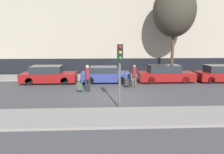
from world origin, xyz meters
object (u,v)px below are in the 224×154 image
at_px(trolley_right, 127,82).
at_px(traffic_light, 120,63).
at_px(trolley_left, 80,87).
at_px(parked_car_0, 49,75).
at_px(pedestrian_left, 88,76).
at_px(pedestrian_right, 134,75).
at_px(parked_car_1, 105,75).
at_px(bare_tree_near_crossing, 174,11).
at_px(parked_car_3, 221,74).
at_px(parked_car_2, 165,74).

height_order(trolley_right, traffic_light, traffic_light).
bearing_deg(trolley_left, parked_car_0, 131.55).
distance_m(pedestrian_left, trolley_right, 3.15).
bearing_deg(pedestrian_right, parked_car_1, 144.60).
relative_size(pedestrian_left, bare_tree_near_crossing, 0.22).
distance_m(parked_car_1, trolley_left, 3.76).
bearing_deg(traffic_light, trolley_left, 122.51).
relative_size(trolley_right, traffic_light, 0.35).
bearing_deg(parked_car_3, pedestrian_right, -166.35).
distance_m(traffic_light, bare_tree_near_crossing, 11.09).
xyz_separation_m(parked_car_3, pedestrian_right, (-7.63, -1.85, 0.31)).
bearing_deg(parked_car_3, parked_car_2, 178.88).
relative_size(parked_car_0, pedestrian_right, 2.60).
bearing_deg(trolley_right, bare_tree_near_crossing, 39.47).
distance_m(parked_car_0, bare_tree_near_crossing, 12.24).
distance_m(parked_car_1, parked_car_2, 5.04).
bearing_deg(trolley_left, parked_car_1, 61.16).
bearing_deg(parked_car_2, pedestrian_right, -146.31).
distance_m(parked_car_1, pedestrian_left, 3.46).
xyz_separation_m(parked_car_1, trolley_left, (-1.81, -3.28, -0.26)).
relative_size(parked_car_1, trolley_right, 3.45).
bearing_deg(traffic_light, parked_car_0, 126.91).
height_order(parked_car_3, pedestrian_left, pedestrian_left).
bearing_deg(pedestrian_right, parked_car_3, 23.09).
bearing_deg(trolley_right, pedestrian_right, -9.39).
bearing_deg(parked_car_3, traffic_light, -143.23).
relative_size(parked_car_0, parked_car_1, 1.10).
height_order(parked_car_2, traffic_light, traffic_light).
distance_m(parked_car_2, traffic_light, 8.39).
distance_m(pedestrian_right, trolley_right, 0.81).
xyz_separation_m(parked_car_0, trolley_right, (6.23, -1.94, -0.30)).
xyz_separation_m(pedestrian_right, traffic_light, (-1.50, -4.98, 1.42)).
distance_m(parked_car_0, traffic_light, 8.94).
bearing_deg(trolley_right, parked_car_2, 28.20).
distance_m(pedestrian_left, bare_tree_near_crossing, 10.25).
bearing_deg(bare_tree_near_crossing, parked_car_3, -29.79).
bearing_deg(trolley_right, parked_car_3, 12.17).
bearing_deg(pedestrian_right, bare_tree_near_crossing, 53.14).
bearing_deg(parked_car_1, pedestrian_left, -111.63).
xyz_separation_m(parked_car_0, parked_car_1, (4.65, 0.08, -0.04)).
bearing_deg(parked_car_3, pedestrian_left, -165.10).
bearing_deg(pedestrian_left, parked_car_0, 127.79).
height_order(parked_car_3, pedestrian_right, pedestrian_right).
bearing_deg(parked_car_2, pedestrian_left, -154.37).
xyz_separation_m(parked_car_3, bare_tree_near_crossing, (-3.56, 2.04, 5.36)).
height_order(pedestrian_left, pedestrian_right, pedestrian_left).
distance_m(parked_car_0, trolley_left, 4.29).
xyz_separation_m(parked_car_1, trolley_right, (1.58, -2.02, -0.26)).
relative_size(parked_car_3, traffic_light, 1.22).
relative_size(parked_car_2, parked_car_3, 1.13).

